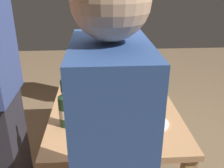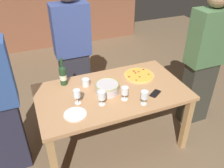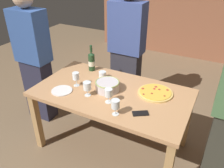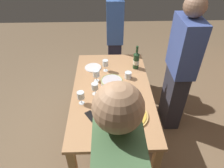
{
  "view_description": "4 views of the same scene",
  "coord_description": "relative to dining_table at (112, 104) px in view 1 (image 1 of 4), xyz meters",
  "views": [
    {
      "loc": [
        -1.85,
        0.12,
        1.64
      ],
      "look_at": [
        0.0,
        0.0,
        0.84
      ],
      "focal_mm": 40.22,
      "sensor_mm": 36.0,
      "label": 1
    },
    {
      "loc": [
        -0.78,
        -1.94,
        2.19
      ],
      "look_at": [
        0.0,
        0.0,
        0.84
      ],
      "focal_mm": 38.05,
      "sensor_mm": 36.0,
      "label": 2
    },
    {
      "loc": [
        0.93,
        -1.78,
        2.0
      ],
      "look_at": [
        0.0,
        0.0,
        0.84
      ],
      "focal_mm": 36.59,
      "sensor_mm": 36.0,
      "label": 3
    },
    {
      "loc": [
        1.8,
        -0.06,
        2.26
      ],
      "look_at": [
        0.0,
        0.0,
        0.84
      ],
      "focal_mm": 32.9,
      "sensor_mm": 36.0,
      "label": 4
    }
  ],
  "objects": [
    {
      "name": "side_plate",
      "position": [
        -0.46,
        -0.24,
        0.1
      ],
      "size": [
        0.22,
        0.22,
        0.01
      ],
      "primitive_type": "cylinder",
      "color": "white",
      "rests_on": "dining_table"
    },
    {
      "name": "person_host",
      "position": [
        1.17,
        -0.01,
        0.24
      ],
      "size": [
        0.43,
        0.24,
        1.75
      ],
      "rotation": [
        0.0,
        0.0,
        3.13
      ],
      "color": "#35342B",
      "rests_on": "ground"
    },
    {
      "name": "wine_glass_far_left",
      "position": [
        -0.4,
        -0.07,
        0.2
      ],
      "size": [
        0.07,
        0.07,
        0.16
      ],
      "color": "white",
      "rests_on": "dining_table"
    },
    {
      "name": "pizza",
      "position": [
        0.41,
        0.17,
        0.1
      ],
      "size": [
        0.36,
        0.36,
        0.03
      ],
      "color": "#E1B763",
      "rests_on": "dining_table"
    },
    {
      "name": "wine_glass_by_bottle",
      "position": [
        -0.18,
        -0.18,
        0.2
      ],
      "size": [
        0.08,
        0.08,
        0.15
      ],
      "color": "white",
      "rests_on": "dining_table"
    },
    {
      "name": "serving_bowl",
      "position": [
        -0.05,
        -0.0,
        0.15
      ],
      "size": [
        0.25,
        0.25,
        0.1
      ],
      "color": "silver",
      "rests_on": "dining_table"
    },
    {
      "name": "ground_plane",
      "position": [
        0.0,
        0.0,
        -0.66
      ],
      "size": [
        8.0,
        8.0,
        0.0
      ],
      "primitive_type": "plane",
      "color": "#796146"
    },
    {
      "name": "cup_amber",
      "position": [
        -0.23,
        0.21,
        0.13
      ],
      "size": [
        0.08,
        0.08,
        0.08
      ],
      "primitive_type": "cylinder",
      "color": "white",
      "rests_on": "dining_table"
    },
    {
      "name": "wine_glass_near_pizza",
      "position": [
        0.21,
        -0.33,
        0.2
      ],
      "size": [
        0.08,
        0.08,
        0.15
      ],
      "color": "white",
      "rests_on": "dining_table"
    },
    {
      "name": "wine_bottle",
      "position": [
        -0.45,
        0.33,
        0.21
      ],
      "size": [
        0.08,
        0.08,
        0.32
      ],
      "color": "#214022",
      "rests_on": "dining_table"
    },
    {
      "name": "wine_glass_far_right",
      "position": [
        0.06,
        -0.19,
        0.2
      ],
      "size": [
        0.07,
        0.07,
        0.15
      ],
      "color": "white",
      "rests_on": "dining_table"
    },
    {
      "name": "dining_table",
      "position": [
        0.0,
        0.0,
        0.0
      ],
      "size": [
        1.6,
        0.9,
        0.75
      ],
      "color": "tan",
      "rests_on": "ground"
    },
    {
      "name": "cell_phone",
      "position": [
        0.4,
        -0.22,
        0.1
      ],
      "size": [
        0.16,
        0.14,
        0.01
      ],
      "primitive_type": "cube",
      "rotation": [
        0.0,
        0.0,
        5.29
      ],
      "color": "black",
      "rests_on": "dining_table"
    }
  ]
}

